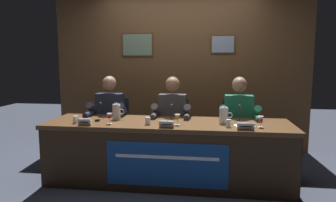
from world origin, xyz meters
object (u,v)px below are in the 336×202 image
object	(u,v)px
juice_glass_left	(110,116)
microphone_right	(240,118)
water_cup_left	(76,120)
water_cup_right	(229,124)
microphone_left	(98,114)
juice_glass_center	(177,117)
chair_right	(237,135)
document_stack_right	(244,126)
nameplate_left	(85,122)
water_cup_center	(148,121)
microphone_center	(171,117)
nameplate_center	(166,124)
conference_table	(167,143)
panelist_right	(239,118)
water_pitcher_left_side	(117,112)
nameplate_right	(246,126)
juice_glass_right	(261,120)
water_pitcher_right_side	(224,115)
chair_left	(113,131)
panelist_left	(108,115)
chair_center	(174,133)
panelist_center	(172,116)

from	to	relation	value
juice_glass_left	microphone_right	size ratio (longest dim) A/B	0.57
water_cup_left	water_cup_right	distance (m)	1.75
microphone_left	juice_glass_center	xyz separation A→B (m)	(0.97, -0.13, 0.01)
chair_right	document_stack_right	xyz separation A→B (m)	(0.01, -0.75, 0.29)
nameplate_left	water_cup_center	size ratio (longest dim) A/B	1.79
microphone_center	nameplate_center	bearing A→B (deg)	-93.75
conference_table	juice_glass_left	distance (m)	0.73
water_cup_center	water_cup_right	xyz separation A→B (m)	(0.90, -0.01, 0.00)
panelist_right	microphone_left	bearing A→B (deg)	-166.10
water_cup_left	nameplate_center	world-z (taller)	water_cup_left
water_pitcher_left_side	juice_glass_center	bearing A→B (deg)	-16.25
juice_glass_left	water_pitcher_left_side	world-z (taller)	water_pitcher_left_side
water_cup_center	water_pitcher_left_side	world-z (taller)	water_pitcher_left_side
conference_table	nameplate_center	distance (m)	0.35
water_cup_left	nameplate_right	world-z (taller)	water_cup_left
panelist_right	juice_glass_right	distance (m)	0.59
water_cup_left	panelist_right	distance (m)	2.01
nameplate_center	water_pitcher_left_side	world-z (taller)	water_pitcher_left_side
juice_glass_right	water_pitcher_right_side	bearing A→B (deg)	158.59
microphone_left	nameplate_right	xyz separation A→B (m)	(1.71, -0.29, -0.03)
chair_left	water_pitcher_left_side	xyz separation A→B (m)	(0.22, -0.53, 0.37)
water_cup_left	microphone_center	world-z (taller)	microphone_center
water_cup_left	water_pitcher_right_side	world-z (taller)	water_pitcher_right_side
chair_left	panelist_left	world-z (taller)	panelist_left
water_cup_center	juice_glass_right	size ratio (longest dim) A/B	0.69
microphone_left	microphone_right	bearing A→B (deg)	0.69
juice_glass_left	water_cup_center	world-z (taller)	juice_glass_left
water_cup_left	water_pitcher_left_side	xyz separation A→B (m)	(0.41, 0.28, 0.06)
chair_left	juice_glass_right	world-z (taller)	chair_left
chair_left	microphone_center	distance (m)	1.18
panelist_left	water_cup_right	bearing A→B (deg)	-20.76
juice_glass_left	water_pitcher_left_side	xyz separation A→B (m)	(0.00, 0.26, 0.01)
chair_center	microphone_right	world-z (taller)	microphone_right
microphone_center	juice_glass_right	size ratio (longest dim) A/B	1.74
chair_left	panelist_right	bearing A→B (deg)	-6.61
water_cup_left	nameplate_center	size ratio (longest dim) A/B	0.52
conference_table	chair_center	xyz separation A→B (m)	(-0.00, 0.70, -0.05)
chair_left	water_pitcher_right_side	xyz separation A→B (m)	(1.52, -0.60, 0.37)
chair_center	nameplate_right	distance (m)	1.30
conference_table	water_pitcher_left_side	distance (m)	0.75
conference_table	nameplate_right	xyz separation A→B (m)	(0.86, -0.21, 0.27)
microphone_left	water_cup_right	world-z (taller)	microphone_left
juice_glass_left	microphone_right	world-z (taller)	microphone_right
nameplate_center	chair_left	bearing A→B (deg)	134.20
chair_left	microphone_right	bearing A→B (deg)	-19.54
water_cup_center	nameplate_center	bearing A→B (deg)	-30.86
water_pitcher_right_side	document_stack_right	bearing A→B (deg)	-34.66
water_cup_center	panelist_right	size ratio (longest dim) A/B	0.07
panelist_center	juice_glass_right	distance (m)	1.18
water_pitcher_left_side	microphone_left	bearing A→B (deg)	-154.05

